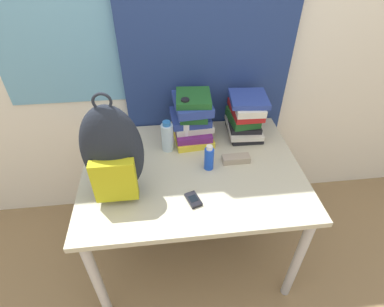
{
  "coord_description": "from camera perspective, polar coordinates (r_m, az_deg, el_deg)",
  "views": [
    {
      "loc": [
        -0.14,
        -0.75,
        1.8
      ],
      "look_at": [
        0.0,
        0.43,
        0.83
      ],
      "focal_mm": 28.0,
      "sensor_mm": 36.0,
      "label": 1
    }
  ],
  "objects": [
    {
      "name": "desk",
      "position": [
        1.66,
        -0.0,
        -4.92
      ],
      "size": [
        1.16,
        0.86,
        0.73
      ],
      "color": "#B7B299",
      "rests_on": "ground_plane"
    },
    {
      "name": "sunscreen_bottle",
      "position": [
        1.56,
        3.26,
        -0.87
      ],
      "size": [
        0.05,
        0.05,
        0.15
      ],
      "color": "blue",
      "rests_on": "desk"
    },
    {
      "name": "water_bottle",
      "position": [
        1.68,
        -4.71,
        3.21
      ],
      "size": [
        0.07,
        0.07,
        0.19
      ],
      "color": "silver",
      "rests_on": "desk"
    },
    {
      "name": "cell_phone",
      "position": [
        1.43,
        0.25,
        -8.77
      ],
      "size": [
        0.08,
        0.11,
        0.02
      ],
      "color": "black",
      "rests_on": "desk"
    },
    {
      "name": "curtain_blue",
      "position": [
        1.75,
        3.17,
        20.93
      ],
      "size": [
        0.98,
        0.04,
        2.5
      ],
      "color": "navy",
      "rests_on": "ground_plane"
    },
    {
      "name": "book_stack_center",
      "position": [
        1.81,
        10.09,
        7.09
      ],
      "size": [
        0.23,
        0.27,
        0.25
      ],
      "color": "black",
      "rests_on": "desk"
    },
    {
      "name": "book_stack_left",
      "position": [
        1.74,
        0.02,
        6.81
      ],
      "size": [
        0.25,
        0.29,
        0.29
      ],
      "color": "yellow",
      "rests_on": "desk"
    },
    {
      "name": "backpack",
      "position": [
        1.37,
        -14.83,
        -0.2
      ],
      "size": [
        0.27,
        0.18,
        0.53
      ],
      "color": "#1E232D",
      "rests_on": "desk"
    },
    {
      "name": "sunglasses_case",
      "position": [
        1.65,
        8.37,
        -1.01
      ],
      "size": [
        0.15,
        0.06,
        0.04
      ],
      "color": "gray",
      "rests_on": "desk"
    },
    {
      "name": "sports_bottle",
      "position": [
        1.68,
        -1.24,
        5.73
      ],
      "size": [
        0.07,
        0.07,
        0.3
      ],
      "color": "white",
      "rests_on": "desk"
    },
    {
      "name": "wall_back",
      "position": [
        1.79,
        -2.19,
        21.33
      ],
      "size": [
        6.0,
        0.06,
        2.5
      ],
      "color": "silver",
      "rests_on": "ground_plane"
    }
  ]
}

